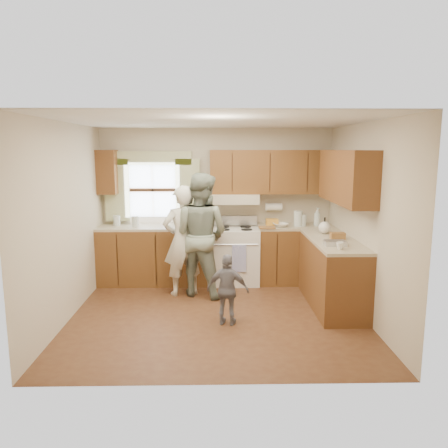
{
  "coord_description": "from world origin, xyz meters",
  "views": [
    {
      "loc": [
        -0.02,
        -5.49,
        2.16
      ],
      "look_at": [
        0.1,
        0.4,
        1.15
      ],
      "focal_mm": 35.0,
      "sensor_mm": 36.0,
      "label": 1
    }
  ],
  "objects_px": {
    "stove": "(235,254)",
    "woman_left": "(183,241)",
    "child": "(228,290)",
    "woman_right": "(200,235)"
  },
  "relations": [
    {
      "from": "child",
      "to": "woman_left",
      "type": "bearing_deg",
      "value": -47.9
    },
    {
      "from": "stove",
      "to": "woman_right",
      "type": "distance_m",
      "value": 0.91
    },
    {
      "from": "stove",
      "to": "child",
      "type": "bearing_deg",
      "value": -95.46
    },
    {
      "from": "stove",
      "to": "child",
      "type": "height_order",
      "value": "stove"
    },
    {
      "from": "woman_left",
      "to": "woman_right",
      "type": "distance_m",
      "value": 0.28
    },
    {
      "from": "woman_right",
      "to": "woman_left",
      "type": "bearing_deg",
      "value": 26.28
    },
    {
      "from": "stove",
      "to": "woman_right",
      "type": "xyz_separation_m",
      "value": [
        -0.54,
        -0.59,
        0.45
      ]
    },
    {
      "from": "woman_left",
      "to": "woman_right",
      "type": "height_order",
      "value": "woman_right"
    },
    {
      "from": "stove",
      "to": "woman_left",
      "type": "relative_size",
      "value": 0.65
    },
    {
      "from": "woman_left",
      "to": "woman_right",
      "type": "bearing_deg",
      "value": 159.1
    }
  ]
}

